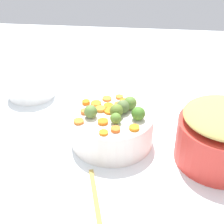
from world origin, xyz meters
TOP-DOWN VIEW (x-y plane):
  - tabletop at (0.00, 0.00)m, footprint 2.40×2.40m
  - serving_bowl_carrots at (0.00, -0.05)m, footprint 0.27×0.27m
  - metal_pot at (-0.05, -0.38)m, footprint 0.27×0.27m
  - carrot_slice_0 at (0.06, 0.05)m, footprint 0.03×0.03m
  - carrot_slice_1 at (0.05, -0.03)m, footprint 0.05×0.05m
  - carrot_slice_2 at (-0.06, 0.05)m, footprint 0.04×0.04m
  - carrot_slice_3 at (-0.05, -0.02)m, footprint 0.04×0.04m
  - carrot_slice_4 at (0.08, -0.08)m, footprint 0.03×0.03m
  - carrot_slice_5 at (0.05, -0.06)m, footprint 0.04×0.04m
  - carrot_slice_6 at (0.06, 0.01)m, footprint 0.05×0.05m
  - carrot_slice_7 at (-0.10, -0.03)m, footprint 0.04×0.04m
  - carrot_slice_8 at (-0.07, -0.12)m, footprint 0.03×0.03m
  - carrot_slice_9 at (0.00, 0.04)m, footprint 0.03×0.03m
  - carrot_slice_10 at (0.02, -0.01)m, footprint 0.04×0.04m
  - carrot_slice_11 at (0.09, -0.02)m, footprint 0.03×0.03m
  - carrot_slice_12 at (0.11, -0.06)m, footprint 0.03×0.03m
  - carrot_slice_13 at (0.02, -0.04)m, footprint 0.05×0.05m
  - carrot_slice_14 at (-0.09, -0.07)m, footprint 0.04×0.04m
  - brussels_sprout_0 at (-0.02, 0.02)m, footprint 0.04×0.04m
  - brussels_sprout_1 at (-0.05, -0.06)m, footprint 0.03×0.03m
  - brussels_sprout_2 at (-0.01, -0.06)m, footprint 0.04×0.04m
  - brussels_sprout_3 at (-0.02, -0.13)m, footprint 0.04×0.04m
  - brussels_sprout_4 at (0.04, -0.10)m, footprint 0.04×0.04m
  - brussels_sprout_5 at (0.02, -0.08)m, footprint 0.04×0.04m
  - casserole_dish at (0.28, 0.32)m, footprint 0.19×0.19m

SIDE VIEW (x-z plane):
  - tabletop at x=0.00m, z-range 0.00..0.02m
  - serving_bowl_carrots at x=0.00m, z-range 0.02..0.13m
  - casserole_dish at x=0.28m, z-range 0.02..0.13m
  - metal_pot at x=-0.05m, z-range 0.02..0.16m
  - carrot_slice_1 at x=0.05m, z-range 0.13..0.13m
  - carrot_slice_11 at x=0.09m, z-range 0.13..0.13m
  - carrot_slice_13 at x=0.02m, z-range 0.13..0.13m
  - carrot_slice_6 at x=0.06m, z-range 0.13..0.13m
  - carrot_slice_12 at x=0.11m, z-range 0.13..0.13m
  - carrot_slice_7 at x=-0.10m, z-range 0.13..0.13m
  - carrot_slice_2 at x=-0.06m, z-range 0.13..0.13m
  - carrot_slice_8 at x=-0.07m, z-range 0.13..0.14m
  - carrot_slice_3 at x=-0.05m, z-range 0.13..0.14m
  - carrot_slice_4 at x=0.08m, z-range 0.13..0.14m
  - carrot_slice_10 at x=0.02m, z-range 0.13..0.14m
  - carrot_slice_14 at x=-0.09m, z-range 0.13..0.14m
  - carrot_slice_0 at x=0.06m, z-range 0.13..0.14m
  - carrot_slice_9 at x=0.00m, z-range 0.13..0.14m
  - carrot_slice_5 at x=0.05m, z-range 0.13..0.14m
  - brussels_sprout_1 at x=-0.05m, z-range 0.13..0.16m
  - brussels_sprout_0 at x=-0.02m, z-range 0.13..0.17m
  - brussels_sprout_5 at x=0.02m, z-range 0.13..0.17m
  - brussels_sprout_3 at x=-0.02m, z-range 0.13..0.17m
  - brussels_sprout_2 at x=-0.01m, z-range 0.13..0.17m
  - brussels_sprout_4 at x=0.04m, z-range 0.13..0.17m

